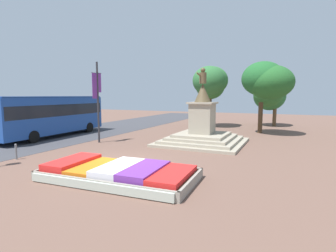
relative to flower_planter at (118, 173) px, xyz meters
The scene contains 9 objects.
ground_plane 2.47m from the flower_planter, 122.77° to the left, with size 82.18×82.18×0.00m, color brown.
flower_planter is the anchor object (origin of this frame).
statue_monument 9.14m from the flower_planter, 85.63° to the left, with size 5.70×5.70×5.28m.
banner_pole 9.31m from the flower_planter, 134.36° to the left, with size 0.15×1.21×5.72m.
city_bus 13.56m from the flower_planter, 149.14° to the left, with size 2.92×10.17×3.31m.
kerb_bollard_mid_a 6.88m from the flower_planter, behind, with size 0.11×0.11×0.85m.
park_tree_behind_statue 19.73m from the flower_planter, 94.72° to the left, with size 3.48×4.50×6.51m.
park_tree_far_right 23.17m from the flower_planter, 79.63° to the left, with size 3.47×4.38×5.08m.
park_tree_street_side 16.79m from the flower_planter, 74.45° to the left, with size 4.35×4.13×6.29m.
Camera 1 is at (7.51, -10.59, 3.38)m, focal length 28.00 mm.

